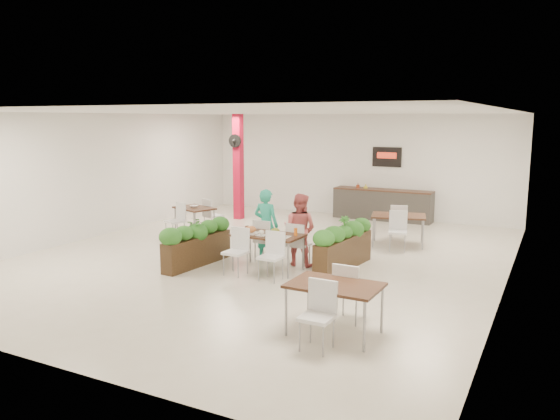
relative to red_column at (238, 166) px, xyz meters
The scene contains 12 objects.
ground 5.11m from the red_column, 51.64° to the right, with size 12.00×12.00×0.00m, color beige.
room_shell 4.85m from the red_column, 51.64° to the right, with size 10.10×12.10×3.22m.
red_column is the anchor object (origin of this frame).
service_counter 4.56m from the red_column, 25.00° to the left, with size 3.00×0.64×2.20m.
main_table 5.98m from the red_column, 52.77° to the right, with size 1.42×1.65×0.92m.
diner_man 5.20m from the red_column, 51.82° to the right, with size 0.57×0.38×1.58m, color #29B392.
diner_woman 5.73m from the red_column, 45.44° to the right, with size 0.74×0.58×1.53m, color #D55F60.
planter_left 5.57m from the red_column, 67.71° to the right, with size 0.53×1.97×1.03m.
planter_right 6.36m from the red_column, 38.43° to the right, with size 0.58×2.09×1.10m.
side_table_a 2.81m from the red_column, 84.95° to the right, with size 1.24×1.67×0.92m.
side_table_b 5.58m from the red_column, 13.54° to the right, with size 1.44×1.67×0.92m.
side_table_c 9.46m from the red_column, 50.17° to the right, with size 1.31×1.63×0.92m.
Camera 1 is at (5.73, -10.39, 3.06)m, focal length 35.00 mm.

